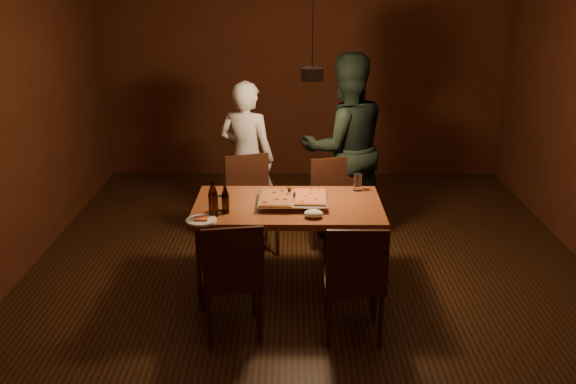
{
  "coord_description": "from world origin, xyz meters",
  "views": [
    {
      "loc": [
        -0.16,
        -5.05,
        2.51
      ],
      "look_at": [
        -0.19,
        -0.23,
        0.85
      ],
      "focal_mm": 40.0,
      "sensor_mm": 36.0,
      "label": 1
    }
  ],
  "objects_px": {
    "pizza_tray": "(293,201)",
    "beer_bottle_a": "(213,199)",
    "chair_near_left": "(232,270)",
    "plate_slice": "(201,220)",
    "dining_table": "(288,212)",
    "pendant_lamp": "(312,73)",
    "chair_far_left": "(250,194)",
    "chair_far_right": "(336,198)",
    "diner_white": "(247,158)",
    "beer_bottle_b": "(225,199)",
    "chair_near_right": "(355,272)",
    "diner_dark": "(345,148)"
  },
  "relations": [
    {
      "from": "diner_dark",
      "to": "pendant_lamp",
      "type": "distance_m",
      "value": 1.3
    },
    {
      "from": "beer_bottle_b",
      "to": "plate_slice",
      "type": "height_order",
      "value": "beer_bottle_b"
    },
    {
      "from": "chair_near_left",
      "to": "pizza_tray",
      "type": "relative_size",
      "value": 0.88
    },
    {
      "from": "beer_bottle_a",
      "to": "pendant_lamp",
      "type": "xyz_separation_m",
      "value": [
        0.75,
        0.5,
        0.87
      ]
    },
    {
      "from": "dining_table",
      "to": "pizza_tray",
      "type": "height_order",
      "value": "pizza_tray"
    },
    {
      "from": "chair_far_right",
      "to": "beer_bottle_b",
      "type": "relative_size",
      "value": 2.31
    },
    {
      "from": "beer_bottle_a",
      "to": "beer_bottle_b",
      "type": "bearing_deg",
      "value": 37.58
    },
    {
      "from": "chair_near_left",
      "to": "plate_slice",
      "type": "height_order",
      "value": "chair_near_left"
    },
    {
      "from": "pizza_tray",
      "to": "diner_dark",
      "type": "relative_size",
      "value": 0.3
    },
    {
      "from": "chair_near_right",
      "to": "pendant_lamp",
      "type": "distance_m",
      "value": 1.62
    },
    {
      "from": "plate_slice",
      "to": "beer_bottle_a",
      "type": "bearing_deg",
      "value": 54.16
    },
    {
      "from": "chair_near_right",
      "to": "beer_bottle_a",
      "type": "bearing_deg",
      "value": 153.6
    },
    {
      "from": "chair_near_right",
      "to": "beer_bottle_a",
      "type": "distance_m",
      "value": 1.21
    },
    {
      "from": "pizza_tray",
      "to": "beer_bottle_a",
      "type": "xyz_separation_m",
      "value": [
        -0.6,
        -0.28,
        0.11
      ]
    },
    {
      "from": "chair_near_right",
      "to": "beer_bottle_a",
      "type": "relative_size",
      "value": 1.75
    },
    {
      "from": "chair_near_right",
      "to": "beer_bottle_b",
      "type": "bearing_deg",
      "value": 148.63
    },
    {
      "from": "chair_near_right",
      "to": "pendant_lamp",
      "type": "height_order",
      "value": "pendant_lamp"
    },
    {
      "from": "beer_bottle_a",
      "to": "pendant_lamp",
      "type": "relative_size",
      "value": 0.25
    },
    {
      "from": "beer_bottle_a",
      "to": "diner_dark",
      "type": "bearing_deg",
      "value": 52.16
    },
    {
      "from": "chair_far_left",
      "to": "plate_slice",
      "type": "height_order",
      "value": "chair_far_left"
    },
    {
      "from": "chair_far_left",
      "to": "pendant_lamp",
      "type": "bearing_deg",
      "value": 112.58
    },
    {
      "from": "chair_far_right",
      "to": "diner_white",
      "type": "bearing_deg",
      "value": -47.71
    },
    {
      "from": "chair_far_left",
      "to": "chair_near_right",
      "type": "distance_m",
      "value": 1.83
    },
    {
      "from": "diner_white",
      "to": "pendant_lamp",
      "type": "bearing_deg",
      "value": 138.95
    },
    {
      "from": "diner_white",
      "to": "diner_dark",
      "type": "height_order",
      "value": "diner_dark"
    },
    {
      "from": "chair_far_left",
      "to": "pendant_lamp",
      "type": "distance_m",
      "value": 1.47
    },
    {
      "from": "beer_bottle_b",
      "to": "diner_white",
      "type": "relative_size",
      "value": 0.15
    },
    {
      "from": "dining_table",
      "to": "beer_bottle_b",
      "type": "height_order",
      "value": "beer_bottle_b"
    },
    {
      "from": "chair_far_right",
      "to": "pizza_tray",
      "type": "xyz_separation_m",
      "value": [
        -0.4,
        -0.73,
        0.24
      ]
    },
    {
      "from": "chair_near_right",
      "to": "pendant_lamp",
      "type": "bearing_deg",
      "value": 105.82
    },
    {
      "from": "chair_near_right",
      "to": "diner_dark",
      "type": "bearing_deg",
      "value": 88.24
    },
    {
      "from": "chair_far_right",
      "to": "chair_far_left",
      "type": "bearing_deg",
      "value": -23.54
    },
    {
      "from": "dining_table",
      "to": "chair_far_left",
      "type": "distance_m",
      "value": 0.92
    },
    {
      "from": "plate_slice",
      "to": "diner_dark",
      "type": "xyz_separation_m",
      "value": [
        1.19,
        1.53,
        0.15
      ]
    },
    {
      "from": "chair_near_right",
      "to": "plate_slice",
      "type": "distance_m",
      "value": 1.21
    },
    {
      "from": "plate_slice",
      "to": "pendant_lamp",
      "type": "xyz_separation_m",
      "value": [
        0.83,
        0.61,
        1.0
      ]
    },
    {
      "from": "chair_far_left",
      "to": "chair_far_right",
      "type": "xyz_separation_m",
      "value": [
        0.79,
        -0.11,
        0.0
      ]
    },
    {
      "from": "dining_table",
      "to": "chair_near_right",
      "type": "distance_m",
      "value": 0.94
    },
    {
      "from": "chair_near_left",
      "to": "pendant_lamp",
      "type": "relative_size",
      "value": 0.44
    },
    {
      "from": "chair_near_left",
      "to": "beer_bottle_a",
      "type": "distance_m",
      "value": 0.63
    },
    {
      "from": "pizza_tray",
      "to": "beer_bottle_a",
      "type": "distance_m",
      "value": 0.67
    },
    {
      "from": "pizza_tray",
      "to": "beer_bottle_a",
      "type": "relative_size",
      "value": 1.98
    },
    {
      "from": "dining_table",
      "to": "chair_far_right",
      "type": "xyz_separation_m",
      "value": [
        0.43,
        0.73,
        -0.14
      ]
    },
    {
      "from": "pizza_tray",
      "to": "beer_bottle_b",
      "type": "distance_m",
      "value": 0.57
    },
    {
      "from": "chair_far_right",
      "to": "diner_white",
      "type": "xyz_separation_m",
      "value": [
        -0.85,
        0.53,
        0.23
      ]
    },
    {
      "from": "chair_far_right",
      "to": "pendant_lamp",
      "type": "bearing_deg",
      "value": 48.0
    },
    {
      "from": "chair_far_right",
      "to": "beer_bottle_b",
      "type": "height_order",
      "value": "beer_bottle_b"
    },
    {
      "from": "chair_near_right",
      "to": "pizza_tray",
      "type": "xyz_separation_m",
      "value": [
        -0.43,
        0.8,
        0.24
      ]
    },
    {
      "from": "beer_bottle_a",
      "to": "diner_dark",
      "type": "relative_size",
      "value": 0.15
    },
    {
      "from": "chair_near_left",
      "to": "diner_dark",
      "type": "height_order",
      "value": "diner_dark"
    }
  ]
}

